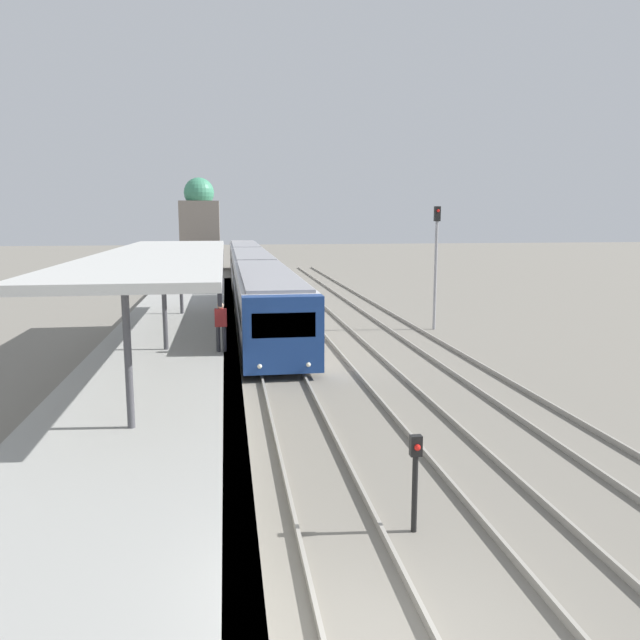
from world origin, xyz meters
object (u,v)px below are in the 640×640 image
at_px(signal_mast_far, 436,254).
at_px(signal_post_near, 415,472).
at_px(person_on_platform, 221,324).
at_px(train_near, 252,271).

bearing_deg(signal_mast_far, signal_post_near, -109.80).
relative_size(person_on_platform, train_near, 0.03).
xyz_separation_m(person_on_platform, train_near, (2.03, 23.33, -0.24)).
height_order(signal_post_near, signal_mast_far, signal_mast_far).
relative_size(signal_post_near, signal_mast_far, 0.29).
bearing_deg(signal_post_near, signal_mast_far, 70.20).
bearing_deg(signal_post_near, person_on_platform, 106.81).
height_order(train_near, signal_mast_far, signal_mast_far).
bearing_deg(signal_mast_far, train_near, 117.97).
bearing_deg(signal_post_near, train_near, 92.16).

